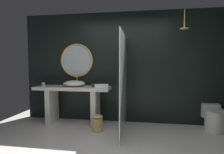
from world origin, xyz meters
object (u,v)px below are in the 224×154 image
object	(u,v)px
vessel_sink	(74,83)
tumbler_cup	(43,84)
toilet	(215,119)
round_wall_mirror	(77,60)
rain_shower_head	(184,26)
folded_hand_towel	(101,86)
waste_bin	(97,123)
tissue_box	(96,85)

from	to	relation	value
vessel_sink	tumbler_cup	bearing A→B (deg)	-175.23
toilet	round_wall_mirror	bearing A→B (deg)	175.02
rain_shower_head	folded_hand_towel	xyz separation A→B (m)	(-1.70, -0.13, -1.25)
rain_shower_head	waste_bin	world-z (taller)	rain_shower_head
toilet	waste_bin	size ratio (longest dim) A/B	1.71
toilet	vessel_sink	bearing A→B (deg)	179.49
round_wall_mirror	folded_hand_towel	world-z (taller)	round_wall_mirror
tissue_box	waste_bin	distance (m)	0.84
tumbler_cup	round_wall_mirror	world-z (taller)	round_wall_mirror
toilet	waste_bin	world-z (taller)	toilet
round_wall_mirror	folded_hand_towel	bearing A→B (deg)	-31.66
tissue_box	folded_hand_towel	distance (m)	0.23
tumbler_cup	waste_bin	distance (m)	1.62
vessel_sink	folded_hand_towel	world-z (taller)	vessel_sink
tissue_box	toilet	world-z (taller)	tissue_box
tissue_box	folded_hand_towel	size ratio (longest dim) A/B	0.55
rain_shower_head	folded_hand_towel	world-z (taller)	rain_shower_head
vessel_sink	tumbler_cup	size ratio (longest dim) A/B	5.58
waste_bin	rain_shower_head	bearing A→B (deg)	11.90
vessel_sink	round_wall_mirror	bearing A→B (deg)	94.66
toilet	folded_hand_towel	distance (m)	2.46
toilet	waste_bin	bearing A→B (deg)	-170.43
rain_shower_head	toilet	xyz separation A→B (m)	(0.66, 0.04, -1.91)
vessel_sink	round_wall_mirror	size ratio (longest dim) A/B	0.63
round_wall_mirror	toilet	xyz separation A→B (m)	(3.07, -0.27, -1.22)
tumbler_cup	round_wall_mirror	distance (m)	0.96
toilet	folded_hand_towel	world-z (taller)	folded_hand_towel
tissue_box	waste_bin	size ratio (longest dim) A/B	0.46
tumbler_cup	toilet	world-z (taller)	tumbler_cup
toilet	tissue_box	bearing A→B (deg)	-179.89
waste_bin	folded_hand_towel	bearing A→B (deg)	81.56
tissue_box	waste_bin	world-z (taller)	tissue_box
vessel_sink	toilet	size ratio (longest dim) A/B	0.87
round_wall_mirror	toilet	size ratio (longest dim) A/B	1.39
vessel_sink	waste_bin	bearing A→B (deg)	-33.36
tumbler_cup	toilet	bearing A→B (deg)	0.52
round_wall_mirror	toilet	distance (m)	3.31
tumbler_cup	tissue_box	xyz separation A→B (m)	(1.26, 0.03, -0.01)
waste_bin	folded_hand_towel	xyz separation A→B (m)	(0.03, 0.23, 0.74)
vessel_sink	waste_bin	xyz separation A→B (m)	(0.65, -0.43, -0.76)
tissue_box	folded_hand_towel	xyz separation A→B (m)	(0.17, -0.16, 0.01)
tissue_box	vessel_sink	bearing A→B (deg)	176.48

